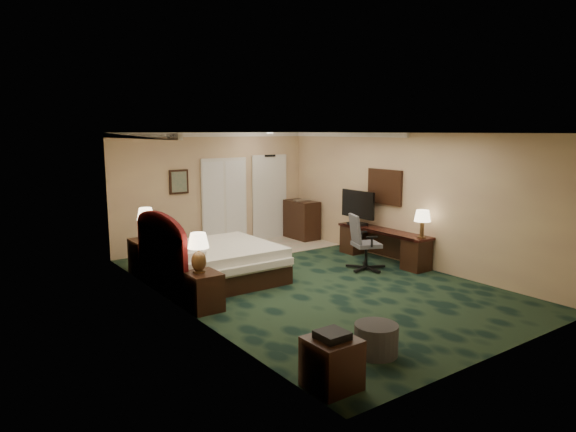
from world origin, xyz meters
TOP-DOWN VIEW (x-y plane):
  - floor at (0.00, 0.00)m, footprint 5.00×7.50m
  - ceiling at (0.00, 0.00)m, footprint 5.00×7.50m
  - wall_back at (0.00, 3.75)m, footprint 5.00×0.00m
  - wall_front at (0.00, -3.75)m, footprint 5.00×0.00m
  - wall_left at (-2.50, 0.00)m, footprint 0.00×7.50m
  - wall_right at (2.50, 0.00)m, footprint 0.00×7.50m
  - crown_molding at (0.00, 0.00)m, footprint 5.00×7.50m
  - tile_patch at (0.90, 2.90)m, footprint 3.20×1.70m
  - headboard at (-2.44, 1.00)m, footprint 0.12×2.00m
  - entry_door at (1.55, 3.72)m, footprint 1.02×0.06m
  - closet_doors at (0.25, 3.71)m, footprint 1.20×0.06m
  - wall_art at (-0.90, 3.71)m, footprint 0.45×0.06m
  - wall_mirror at (2.46, 0.60)m, footprint 0.05×0.95m
  - bed at (-1.36, 1.10)m, footprint 2.08×1.93m
  - nightstand_near at (-2.24, -0.18)m, footprint 0.48×0.54m
  - nightstand_far at (-2.21, 2.35)m, footprint 0.53×0.61m
  - lamp_near at (-2.28, -0.12)m, footprint 0.42×0.42m
  - lamp_far at (-2.20, 2.33)m, footprint 0.37×0.37m
  - bed_bench at (-0.25, 1.02)m, footprint 0.57×1.24m
  - ottoman at (-1.23, -2.87)m, footprint 0.71×0.71m
  - side_table at (-2.21, -3.19)m, footprint 0.51×0.51m
  - desk at (2.23, 0.38)m, footprint 0.50×2.32m
  - tv at (2.19, 1.13)m, footprint 0.09×0.99m
  - desk_lamp at (2.23, -0.65)m, footprint 0.38×0.38m
  - desk_chair at (1.44, 0.07)m, footprint 0.83×0.81m
  - minibar at (2.19, 3.20)m, footprint 0.52×0.93m

SIDE VIEW (x-z plane):
  - floor at x=0.00m, z-range 0.00..0.00m
  - tile_patch at x=0.90m, z-range 0.00..0.01m
  - ottoman at x=-1.23m, z-range 0.00..0.39m
  - bed_bench at x=-0.25m, z-range 0.00..0.40m
  - side_table at x=-2.21m, z-range 0.00..0.56m
  - nightstand_near at x=-2.24m, z-range 0.00..0.59m
  - bed at x=-1.36m, z-range 0.00..0.66m
  - nightstand_far at x=-2.21m, z-range 0.00..0.67m
  - desk at x=2.23m, z-range 0.00..0.67m
  - minibar at x=2.19m, z-range 0.00..0.98m
  - desk_chair at x=1.44m, z-range 0.00..1.12m
  - headboard at x=-2.44m, z-range 0.00..1.40m
  - lamp_near at x=-2.28m, z-range 0.59..1.21m
  - desk_lamp at x=2.23m, z-range 0.67..1.23m
  - lamp_far at x=-2.20m, z-range 0.67..1.29m
  - entry_door at x=1.55m, z-range -0.04..2.14m
  - closet_doors at x=0.25m, z-range 0.00..2.10m
  - tv at x=2.19m, z-range 0.67..1.44m
  - wall_back at x=0.00m, z-range 0.00..2.70m
  - wall_front at x=0.00m, z-range 0.00..2.70m
  - wall_left at x=-2.50m, z-range 0.00..2.70m
  - wall_right at x=2.50m, z-range 0.00..2.70m
  - wall_mirror at x=2.46m, z-range 1.18..1.93m
  - wall_art at x=-0.90m, z-range 1.33..1.88m
  - crown_molding at x=0.00m, z-range 2.60..2.70m
  - ceiling at x=0.00m, z-range 2.70..2.70m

